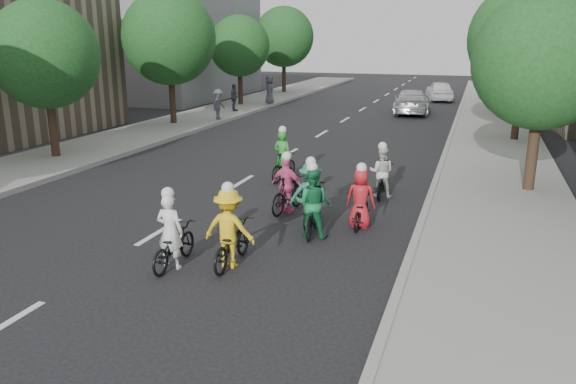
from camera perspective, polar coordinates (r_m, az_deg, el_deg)
The scene contains 27 objects.
ground at distance 14.16m, azimuth -12.91°, elevation -3.95°, with size 120.00×120.00×0.00m, color black.
sidewalk_left at distance 26.54m, azimuth -16.53°, elevation 5.06°, with size 4.00×80.00×0.15m, color gray.
curb_left at distance 25.47m, azimuth -12.92°, elevation 4.93°, with size 0.18×80.00×0.18m, color #999993.
sidewalk_right at distance 21.80m, azimuth 20.52°, elevation 2.52°, with size 4.00×80.00×0.15m, color gray.
curb_right at distance 21.80m, azimuth 15.41°, elevation 3.00°, with size 0.18×80.00×0.18m, color #999993.
bldg_sw at distance 45.62m, azimuth -12.18°, elevation 14.49°, with size 10.00×14.00×8.00m, color slate.
tree_l_2 at distance 23.14m, azimuth -23.48°, elevation 12.69°, with size 4.00×4.00×5.97m.
tree_l_3 at distance 30.45m, azimuth -11.99°, elevation 15.06°, with size 4.80×4.80×6.93m.
tree_l_4 at distance 38.50m, azimuth -4.95°, elevation 14.56°, with size 4.00×4.00×5.97m.
tree_l_5 at distance 46.88m, azimuth -0.42°, elevation 15.48°, with size 4.80×4.80×6.93m.
tree_r_0 at distance 17.98m, azimuth 24.52°, elevation 12.09°, with size 4.00×4.00×5.97m.
tree_r_1 at distance 26.94m, azimuth 22.95°, elevation 14.17°, with size 4.80×4.80×6.93m.
tree_r_2 at distance 35.94m, azimuth 21.97°, elevation 13.46°, with size 4.00×4.00×5.97m.
tree_r_3 at distance 44.92m, azimuth 21.53°, elevation 14.43°, with size 4.80×4.80×6.93m.
cyclist_0 at distance 11.86m, azimuth -11.66°, elevation -4.90°, with size 0.61×1.70×1.73m.
cyclist_1 at distance 13.32m, azimuth 2.47°, elevation -1.67°, with size 0.88×1.65×1.83m.
cyclist_2 at distance 11.67m, azimuth -5.90°, elevation -4.40°, with size 1.09×1.78×1.82m.
cyclist_3 at distance 15.11m, azimuth -0.05°, elevation 0.19°, with size 0.96×1.77×1.70m.
cyclist_4 at distance 14.12m, azimuth 7.40°, elevation -1.28°, with size 0.74×1.56×1.66m.
cyclist_5 at distance 18.43m, azimuth -0.49°, elevation 3.06°, with size 0.72×1.66×1.84m.
cyclist_6 at distance 16.92m, azimuth 9.47°, elevation 1.51°, with size 0.75×1.75×1.65m.
cyclist_7 at distance 14.07m, azimuth 2.35°, elevation -0.71°, with size 1.11×1.88×1.79m.
follow_car_lead at distance 35.53m, azimuth 12.41°, elevation 8.95°, with size 2.05×5.05×1.47m, color silver.
follow_car_trail at distance 43.30m, azimuth 15.13°, elevation 9.90°, with size 1.69×4.21×1.43m, color white.
spectator_0 at distance 31.47m, azimuth -7.06°, elevation 8.84°, with size 1.08×0.62×1.67m, color #4E505B.
spectator_1 at distance 34.95m, azimuth -5.50°, elevation 9.55°, with size 0.98×0.41×1.67m, color #4F515C.
spectator_2 at distance 38.45m, azimuth -1.88°, elevation 10.32°, with size 0.92×0.60×1.88m, color #52515F.
Camera 1 is at (7.16, -11.29, 4.65)m, focal length 35.00 mm.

